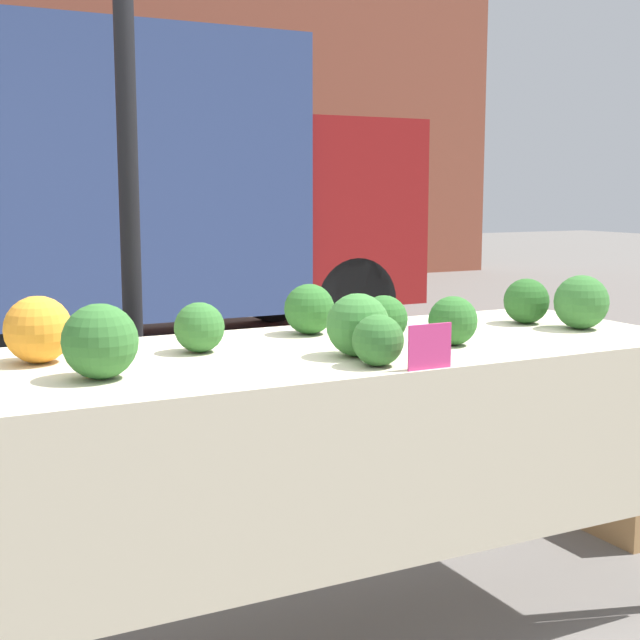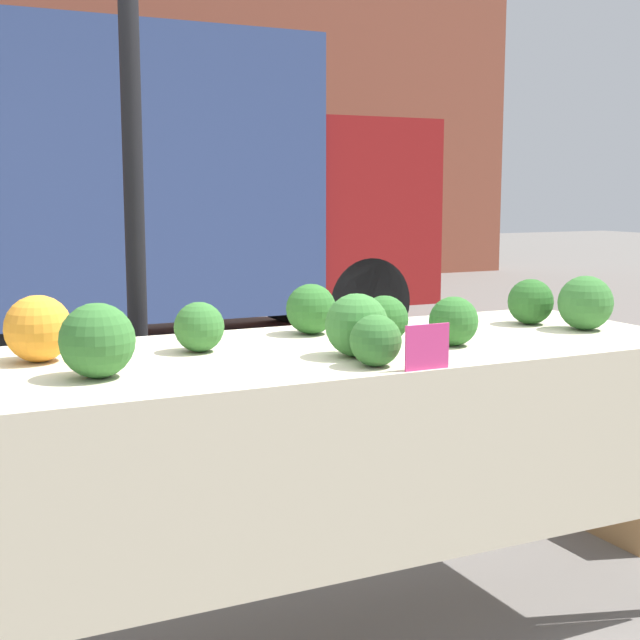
# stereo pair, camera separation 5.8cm
# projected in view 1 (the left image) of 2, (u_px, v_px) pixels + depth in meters

# --- Properties ---
(ground_plane) EXTENTS (40.00, 40.00, 0.00)m
(ground_plane) POSITION_uv_depth(u_px,v_px,m) (320.00, 634.00, 2.69)
(ground_plane) COLOR slate
(tent_pole) EXTENTS (0.07, 0.07, 2.65)m
(tent_pole) POSITION_uv_depth(u_px,v_px,m) (129.00, 191.00, 3.08)
(tent_pole) COLOR black
(tent_pole) RESTS_ON ground_plane
(parked_truck) EXTENTS (4.04, 2.04, 2.54)m
(parked_truck) POSITION_uv_depth(u_px,v_px,m) (151.00, 188.00, 7.51)
(parked_truck) COLOR #384C84
(parked_truck) RESTS_ON ground_plane
(market_table) EXTENTS (2.28, 0.84, 0.88)m
(market_table) POSITION_uv_depth(u_px,v_px,m) (331.00, 388.00, 2.52)
(market_table) COLOR beige
(market_table) RESTS_ON ground_plane
(orange_cauliflower) EXTENTS (0.18, 0.18, 0.18)m
(orange_cauliflower) POSITION_uv_depth(u_px,v_px,m) (38.00, 330.00, 2.32)
(orange_cauliflower) COLOR orange
(orange_cauliflower) RESTS_ON market_table
(broccoli_head_0) EXTENTS (0.18, 0.18, 0.18)m
(broccoli_head_0) POSITION_uv_depth(u_px,v_px,m) (100.00, 341.00, 2.13)
(broccoli_head_0) COLOR #336B2D
(broccoli_head_0) RESTS_ON market_table
(broccoli_head_1) EXTENTS (0.14, 0.14, 0.14)m
(broccoli_head_1) POSITION_uv_depth(u_px,v_px,m) (199.00, 327.00, 2.48)
(broccoli_head_1) COLOR #336B2D
(broccoli_head_1) RESTS_ON market_table
(broccoli_head_2) EXTENTS (0.16, 0.16, 0.16)m
(broccoli_head_2) POSITION_uv_depth(u_px,v_px,m) (309.00, 309.00, 2.79)
(broccoli_head_2) COLOR #2D6628
(broccoli_head_2) RESTS_ON market_table
(broccoli_head_3) EXTENTS (0.15, 0.15, 0.15)m
(broccoli_head_3) POSITION_uv_depth(u_px,v_px,m) (526.00, 301.00, 3.01)
(broccoli_head_3) COLOR #285B23
(broccoli_head_3) RESTS_ON market_table
(broccoli_head_4) EXTENTS (0.18, 0.18, 0.18)m
(broccoli_head_4) POSITION_uv_depth(u_px,v_px,m) (581.00, 302.00, 2.89)
(broccoli_head_4) COLOR #336B2D
(broccoli_head_4) RESTS_ON market_table
(broccoli_head_6) EXTENTS (0.14, 0.14, 0.14)m
(broccoli_head_6) POSITION_uv_depth(u_px,v_px,m) (384.00, 319.00, 2.63)
(broccoli_head_6) COLOR #2D6628
(broccoli_head_6) RESTS_ON market_table
(broccoli_head_7) EXTENTS (0.13, 0.13, 0.13)m
(broccoli_head_7) POSITION_uv_depth(u_px,v_px,m) (378.00, 340.00, 2.28)
(broccoli_head_7) COLOR #336B2D
(broccoli_head_7) RESTS_ON market_table
(broccoli_head_8) EXTENTS (0.14, 0.14, 0.14)m
(broccoli_head_8) POSITION_uv_depth(u_px,v_px,m) (453.00, 321.00, 2.59)
(broccoli_head_8) COLOR #2D6628
(broccoli_head_8) RESTS_ON market_table
(broccoli_head_9) EXTENTS (0.17, 0.17, 0.17)m
(broccoli_head_9) POSITION_uv_depth(u_px,v_px,m) (358.00, 325.00, 2.42)
(broccoli_head_9) COLOR #387533
(broccoli_head_9) RESTS_ON market_table
(price_sign) EXTENTS (0.13, 0.01, 0.12)m
(price_sign) POSITION_uv_depth(u_px,v_px,m) (430.00, 347.00, 2.25)
(price_sign) COLOR #E53D84
(price_sign) RESTS_ON market_table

